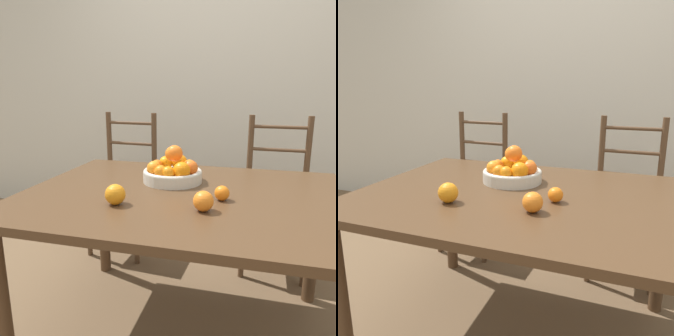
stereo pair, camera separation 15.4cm
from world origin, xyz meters
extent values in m
plane|color=brown|center=(0.00, 0.00, 0.00)|extent=(12.00, 12.00, 0.00)
cube|color=beige|center=(0.00, 1.56, 1.30)|extent=(8.00, 0.06, 2.60)
cube|color=#4C331E|center=(0.00, 0.00, 0.73)|extent=(1.45, 1.08, 0.03)
cylinder|color=#4C331E|center=(-0.65, -0.46, 0.36)|extent=(0.07, 0.07, 0.72)
cylinder|color=#4C331E|center=(-0.65, 0.46, 0.36)|extent=(0.07, 0.07, 0.72)
cylinder|color=#4C331E|center=(0.65, 0.46, 0.36)|extent=(0.07, 0.07, 0.72)
cylinder|color=beige|center=(-0.10, 0.15, 0.78)|extent=(0.30, 0.30, 0.05)
torus|color=beige|center=(-0.10, 0.15, 0.80)|extent=(0.30, 0.30, 0.02)
sphere|color=orange|center=(-0.01, 0.14, 0.83)|extent=(0.08, 0.08, 0.08)
sphere|color=orange|center=(-0.02, 0.21, 0.83)|extent=(0.06, 0.06, 0.06)
sphere|color=orange|center=(-0.08, 0.25, 0.83)|extent=(0.08, 0.08, 0.08)
sphere|color=orange|center=(-0.15, 0.23, 0.83)|extent=(0.07, 0.07, 0.07)
sphere|color=orange|center=(-0.19, 0.18, 0.82)|extent=(0.06, 0.06, 0.06)
sphere|color=orange|center=(-0.18, 0.11, 0.83)|extent=(0.07, 0.07, 0.07)
sphere|color=orange|center=(-0.13, 0.07, 0.82)|extent=(0.06, 0.06, 0.06)
sphere|color=orange|center=(-0.10, 0.06, 0.82)|extent=(0.06, 0.06, 0.06)
sphere|color=orange|center=(-0.04, 0.08, 0.83)|extent=(0.08, 0.08, 0.08)
sphere|color=orange|center=(-0.09, 0.15, 0.90)|extent=(0.08, 0.08, 0.08)
sphere|color=orange|center=(-0.11, 0.17, 0.89)|extent=(0.06, 0.06, 0.06)
sphere|color=orange|center=(-0.10, 0.15, 0.89)|extent=(0.07, 0.07, 0.07)
sphere|color=orange|center=(0.17, -0.07, 0.78)|extent=(0.06, 0.06, 0.06)
sphere|color=orange|center=(-0.24, -0.23, 0.79)|extent=(0.08, 0.08, 0.08)
sphere|color=orange|center=(0.12, -0.21, 0.79)|extent=(0.08, 0.08, 0.08)
cylinder|color=#513823|center=(-0.85, 0.62, 0.23)|extent=(0.04, 0.04, 0.47)
cylinder|color=#513823|center=(-0.47, 0.59, 0.23)|extent=(0.04, 0.04, 0.47)
cylinder|color=#513823|center=(-0.82, 0.98, 0.52)|extent=(0.04, 0.04, 1.03)
cylinder|color=#513823|center=(-0.44, 0.95, 0.52)|extent=(0.04, 0.04, 1.03)
cube|color=#513823|center=(-0.64, 0.78, 0.49)|extent=(0.44, 0.43, 0.04)
cylinder|color=#513823|center=(-0.63, 0.96, 0.64)|extent=(0.38, 0.05, 0.02)
cylinder|color=#513823|center=(-0.63, 0.96, 0.80)|extent=(0.38, 0.05, 0.02)
cylinder|color=#513823|center=(-0.63, 0.96, 0.95)|extent=(0.38, 0.05, 0.02)
cylinder|color=#513823|center=(0.25, 0.61, 0.23)|extent=(0.04, 0.04, 0.47)
cylinder|color=#513823|center=(0.63, 0.60, 0.23)|extent=(0.04, 0.04, 0.47)
cylinder|color=#513823|center=(0.26, 0.97, 0.52)|extent=(0.04, 0.04, 1.03)
cylinder|color=#513823|center=(0.64, 0.96, 0.52)|extent=(0.04, 0.04, 1.03)
cube|color=#513823|center=(0.45, 0.78, 0.49)|extent=(0.43, 0.41, 0.04)
cylinder|color=#513823|center=(0.45, 0.96, 0.64)|extent=(0.38, 0.04, 0.02)
cylinder|color=#513823|center=(0.45, 0.96, 0.80)|extent=(0.38, 0.04, 0.02)
cylinder|color=#513823|center=(0.45, 0.96, 0.95)|extent=(0.38, 0.04, 0.02)
camera|label=1|loc=(0.29, -1.38, 1.20)|focal=35.00mm
camera|label=2|loc=(0.44, -1.34, 1.20)|focal=35.00mm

